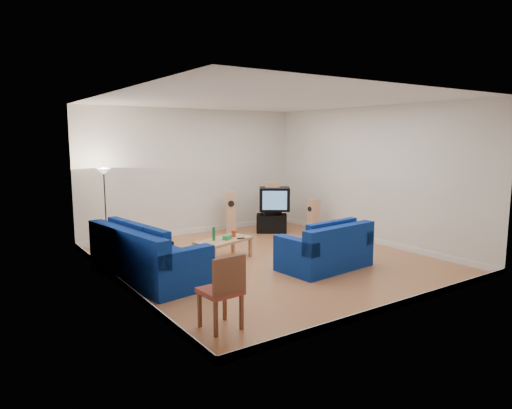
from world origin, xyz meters
TOP-DOWN VIEW (x-y plane):
  - room at (0.00, 0.00)m, footprint 6.01×6.51m
  - sofa_three_seat at (-2.52, 0.16)m, footprint 1.42×2.59m
  - sofa_loveseat at (0.59, -1.12)m, footprint 1.83×1.13m
  - coffee_table at (-0.71, 0.51)m, footprint 1.31×0.91m
  - bottle at (-0.94, 0.52)m, footprint 0.09×0.09m
  - tissue_box at (-0.66, 0.46)m, footprint 0.25×0.21m
  - red_canister at (-0.43, 0.61)m, footprint 0.10×0.10m
  - remote at (-0.41, 0.35)m, footprint 0.16×0.06m
  - tv_stand at (1.71, 2.19)m, footprint 0.89×0.81m
  - av_receiver at (1.72, 2.23)m, footprint 0.58×0.53m
  - television at (1.75, 2.13)m, footprint 0.97×0.91m
  - centre_speaker at (1.74, 2.21)m, footprint 0.39×0.33m
  - speaker_left at (0.78, 2.70)m, footprint 0.38×0.40m
  - speaker_right at (2.45, 1.38)m, footprint 0.29×0.23m
  - floor_lamp at (-2.45, 2.68)m, footprint 0.31×0.31m
  - dining_chair at (-2.45, -2.46)m, footprint 0.51×0.51m

SIDE VIEW (x-z plane):
  - tv_stand at x=1.71m, z-range 0.00..0.48m
  - sofa_loveseat at x=0.59m, z-range -0.11..0.77m
  - sofa_three_seat at x=-2.52m, z-range -0.12..0.83m
  - coffee_table at x=-0.71m, z-range 0.16..0.60m
  - remote at x=-0.41m, z-range 0.43..0.45m
  - speaker_right at x=2.45m, z-range 0.00..0.92m
  - tissue_box at x=-0.66m, z-range 0.43..0.52m
  - red_canister at x=-0.43m, z-range 0.43..0.57m
  - av_receiver at x=1.72m, z-range 0.48..0.59m
  - speaker_left at x=0.78m, z-range 0.00..1.09m
  - dining_chair at x=-2.45m, z-range 0.06..1.07m
  - bottle at x=-0.94m, z-range 0.43..0.70m
  - television at x=1.75m, z-range 0.59..1.19m
  - centre_speaker at x=1.74m, z-range 1.19..1.32m
  - floor_lamp at x=-2.45m, z-range 0.59..2.41m
  - room at x=0.00m, z-range -0.06..3.15m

